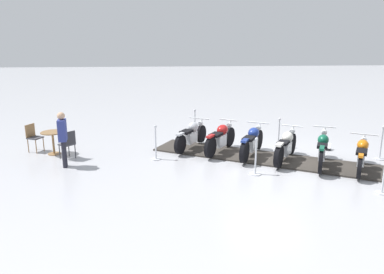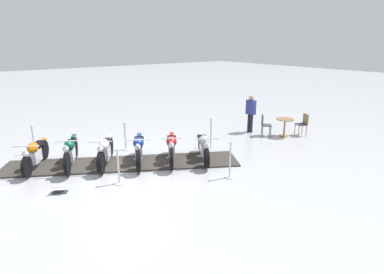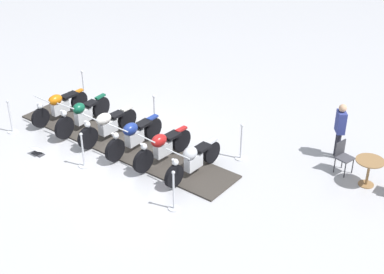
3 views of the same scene
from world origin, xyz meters
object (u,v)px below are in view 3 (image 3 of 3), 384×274
object	(u,v)px
motorcycle_maroon	(162,146)
motorcycle_chrome	(193,160)
motorcycle_cream	(107,125)
stanchion_left_front	(84,89)
motorcycle_navy	(134,135)
cafe_chair_across_table	(343,155)
stanchion_right_front	(11,121)
stanchion_right_mid	(83,155)
bystander_person	(340,126)
stanchion_left_mid	(155,116)
info_placard	(38,152)
cafe_table	(369,166)
stanchion_right_rear	(174,195)
motorcycle_copper	(59,105)
motorcycle_forest	(82,114)
stanchion_left_rear	(241,147)

from	to	relation	value
motorcycle_maroon	motorcycle_chrome	distance (m)	1.07
motorcycle_cream	stanchion_left_front	world-z (taller)	stanchion_left_front
motorcycle_navy	cafe_chair_across_table	bearing A→B (deg)	116.87
motorcycle_navy	stanchion_right_front	distance (m)	4.01
stanchion_right_mid	bystander_person	world-z (taller)	bystander_person
stanchion_right_front	stanchion_left_mid	bearing A→B (deg)	-166.35
info_placard	cafe_chair_across_table	world-z (taller)	cafe_chair_across_table
motorcycle_chrome	stanchion_left_front	bearing A→B (deg)	-102.22
motorcycle_navy	cafe_table	world-z (taller)	motorcycle_navy
motorcycle_navy	stanchion_right_rear	bearing A→B (deg)	61.53
motorcycle_copper	motorcycle_chrome	size ratio (longest dim) A/B	1.00
motorcycle_forest	info_placard	size ratio (longest dim) A/B	4.96
motorcycle_chrome	cafe_chair_across_table	xyz separation A→B (m)	(-3.95, -0.79, 0.02)
motorcycle_forest	stanchion_left_mid	bearing A→B (deg)	129.53
stanchion_left_front	cafe_chair_across_table	size ratio (longest dim) A/B	1.17
stanchion_right_mid	stanchion_left_front	world-z (taller)	stanchion_left_front
stanchion_left_front	stanchion_right_mid	bearing A→B (deg)	107.93
motorcycle_forest	motorcycle_navy	distance (m)	2.13
cafe_table	motorcycle_navy	bearing A→B (deg)	-7.10
motorcycle_copper	motorcycle_chrome	bearing A→B (deg)	91.31
stanchion_left_rear	stanchion_right_rear	bearing A→B (deg)	60.79
motorcycle_cream	info_placard	xyz separation A→B (m)	(1.76, 1.11, -0.43)
motorcycle_forest	stanchion_left_rear	size ratio (longest dim) A/B	1.94
motorcycle_forest	bystander_person	size ratio (longest dim) A/B	1.30
stanchion_right_mid	stanchion_left_front	xyz separation A→B (m)	(1.34, -4.15, 0.02)
motorcycle_maroon	motorcycle_chrome	world-z (taller)	motorcycle_maroon
motorcycle_navy	stanchion_left_front	world-z (taller)	stanchion_left_front
cafe_chair_across_table	motorcycle_chrome	bearing A→B (deg)	-126.66
motorcycle_copper	bystander_person	world-z (taller)	bystander_person
motorcycle_maroon	stanchion_right_rear	bearing A→B (deg)	52.28
motorcycle_cream	stanchion_left_rear	xyz separation A→B (m)	(-4.00, 0.50, -0.13)
motorcycle_cream	stanchion_left_mid	xyz separation A→B (m)	(-1.21, -1.06, -0.17)
motorcycle_maroon	stanchion_left_mid	bearing A→B (deg)	-129.18
motorcycle_copper	motorcycle_cream	size ratio (longest dim) A/B	1.00
stanchion_left_front	cafe_table	size ratio (longest dim) A/B	1.41
motorcycle_chrome	stanchion_left_rear	bearing A→B (deg)	162.87
motorcycle_cream	stanchion_left_mid	size ratio (longest dim) A/B	1.81
motorcycle_copper	cafe_chair_across_table	world-z (taller)	motorcycle_copper
motorcycle_chrome	motorcycle_copper	bearing A→B (deg)	-87.68
motorcycle_maroon	cafe_table	xyz separation A→B (m)	(-5.49, 0.28, 0.04)
motorcycle_navy	motorcycle_chrome	bearing A→B (deg)	90.02
motorcycle_copper	stanchion_right_front	distance (m)	1.55
motorcycle_forest	stanchion_left_rear	bearing A→B (deg)	103.49
motorcycle_forest	bystander_person	world-z (taller)	bystander_person
motorcycle_copper	stanchion_right_front	xyz separation A→B (m)	(1.17, 1.00, -0.15)
info_placard	stanchion_left_mid	bearing A→B (deg)	-114.52
info_placard	cafe_table	distance (m)	9.13
motorcycle_maroon	stanchion_left_rear	size ratio (longest dim) A/B	1.69
motorcycle_forest	cafe_table	bearing A→B (deg)	102.61
motorcycle_navy	stanchion_right_mid	xyz separation A→B (m)	(1.17, 1.01, -0.17)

